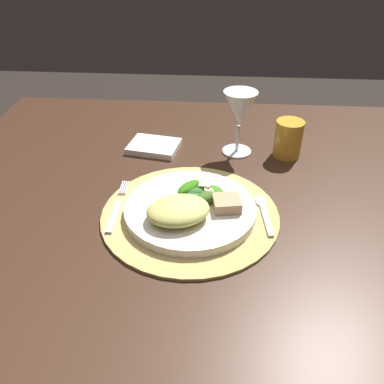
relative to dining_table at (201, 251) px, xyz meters
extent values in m
cube|color=#392317|center=(0.00, 0.00, 0.13)|extent=(1.19, 1.02, 0.02)
cylinder|color=#3D2719|center=(-0.52, 0.43, -0.24)|extent=(0.08, 0.08, 0.72)
cylinder|color=#3A1F18|center=(0.52, 0.43, -0.24)|extent=(0.08, 0.08, 0.72)
cylinder|color=tan|center=(-0.02, -0.06, 0.15)|extent=(0.34, 0.34, 0.01)
cylinder|color=silver|center=(-0.02, -0.06, 0.16)|extent=(0.25, 0.25, 0.02)
ellipsoid|color=#D4CF69|center=(-0.04, -0.10, 0.19)|extent=(0.14, 0.12, 0.04)
ellipsoid|color=#306E31|center=(0.00, -0.03, 0.18)|extent=(0.05, 0.04, 0.02)
ellipsoid|color=#3D6721|center=(0.01, -0.04, 0.18)|extent=(0.06, 0.06, 0.02)
ellipsoid|color=#387F18|center=(0.03, -0.03, 0.18)|extent=(0.05, 0.06, 0.02)
ellipsoid|color=#326C34|center=(-0.01, -0.04, 0.18)|extent=(0.04, 0.04, 0.02)
ellipsoid|color=#2D740F|center=(-0.03, -0.01, 0.18)|extent=(0.06, 0.06, 0.02)
cube|color=beige|center=(0.01, -0.03, 0.19)|extent=(0.02, 0.03, 0.01)
cube|color=beige|center=(0.01, -0.02, 0.19)|extent=(0.03, 0.03, 0.01)
cube|color=tan|center=(0.05, -0.06, 0.18)|extent=(0.06, 0.05, 0.02)
cube|color=silver|center=(-0.16, -0.08, 0.15)|extent=(0.01, 0.10, 0.00)
cube|color=silver|center=(-0.17, 0.01, 0.15)|extent=(0.00, 0.05, 0.00)
cube|color=silver|center=(-0.16, 0.01, 0.15)|extent=(0.00, 0.05, 0.00)
cube|color=silver|center=(-0.16, 0.02, 0.15)|extent=(0.00, 0.05, 0.00)
cube|color=silver|center=(-0.16, 0.02, 0.15)|extent=(0.00, 0.05, 0.00)
cube|color=silver|center=(0.12, -0.07, 0.15)|extent=(0.02, 0.09, 0.00)
ellipsoid|color=silver|center=(0.12, -0.01, 0.15)|extent=(0.02, 0.04, 0.01)
cube|color=white|center=(-0.13, 0.20, 0.15)|extent=(0.13, 0.11, 0.02)
cylinder|color=silver|center=(0.07, 0.20, 0.15)|extent=(0.07, 0.07, 0.00)
cylinder|color=silver|center=(0.07, 0.20, 0.18)|extent=(0.01, 0.01, 0.07)
cone|color=silver|center=(0.07, 0.20, 0.26)|extent=(0.08, 0.08, 0.08)
cylinder|color=gold|center=(0.19, 0.19, 0.19)|extent=(0.06, 0.06, 0.09)
camera|label=1|loc=(0.03, -0.65, 0.62)|focal=37.12mm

